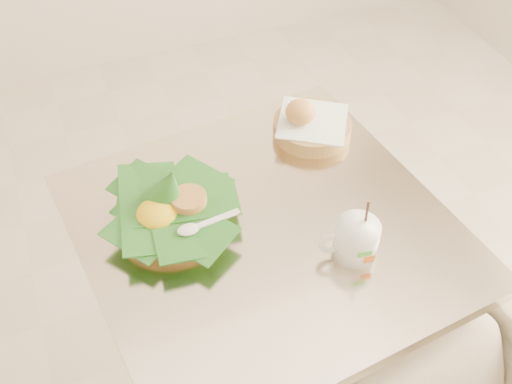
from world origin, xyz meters
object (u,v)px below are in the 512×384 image
object	(u,v)px
cafe_table	(265,293)
coffee_mug	(355,239)
rice_basket	(170,207)
bread_basket	(310,124)

from	to	relation	value
cafe_table	coffee_mug	size ratio (longest dim) A/B	5.31
rice_basket	bread_basket	bearing A→B (deg)	21.00
cafe_table	rice_basket	size ratio (longest dim) A/B	2.89
cafe_table	rice_basket	world-z (taller)	rice_basket
rice_basket	bread_basket	size ratio (longest dim) A/B	1.30
cafe_table	bread_basket	distance (m)	0.39
rice_basket	bread_basket	xyz separation A→B (m)	(0.37, 0.14, -0.01)
rice_basket	cafe_table	bearing A→B (deg)	-27.06
cafe_table	bread_basket	bearing A→B (deg)	48.75
cafe_table	rice_basket	bearing A→B (deg)	152.94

